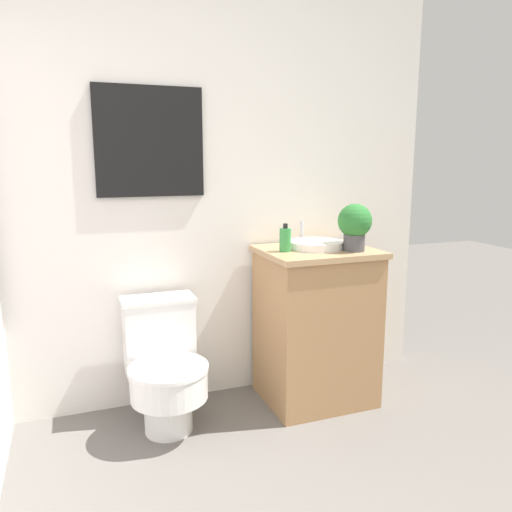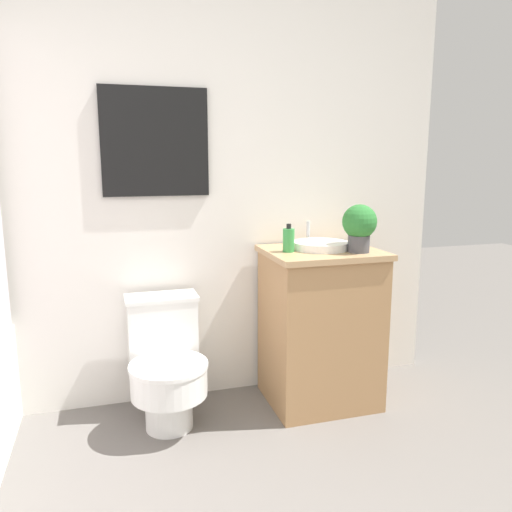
{
  "view_description": "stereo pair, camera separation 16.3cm",
  "coord_description": "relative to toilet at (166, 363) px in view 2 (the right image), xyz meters",
  "views": [
    {
      "loc": [
        -0.26,
        -0.45,
        1.32
      ],
      "look_at": [
        0.55,
        1.71,
        0.87
      ],
      "focal_mm": 35.0,
      "sensor_mm": 36.0,
      "label": 1
    },
    {
      "loc": [
        -0.11,
        -0.5,
        1.32
      ],
      "look_at": [
        0.55,
        1.71,
        0.87
      ],
      "focal_mm": 35.0,
      "sensor_mm": 36.0,
      "label": 2
    }
  ],
  "objects": [
    {
      "name": "wall_back",
      "position": [
        -0.13,
        0.29,
        0.94
      ],
      "size": [
        3.55,
        0.07,
        2.5
      ],
      "color": "white",
      "rests_on": "ground_plane"
    },
    {
      "name": "toilet",
      "position": [
        0.0,
        0.0,
        0.0
      ],
      "size": [
        0.38,
        0.53,
        0.63
      ],
      "color": "white",
      "rests_on": "ground_plane"
    },
    {
      "name": "vanity",
      "position": [
        0.84,
        -0.0,
        0.11
      ],
      "size": [
        0.59,
        0.51,
        0.85
      ],
      "color": "#AD7F51",
      "rests_on": "ground_plane"
    },
    {
      "name": "sink",
      "position": [
        0.84,
        0.02,
        0.56
      ],
      "size": [
        0.3,
        0.34,
        0.13
      ],
      "color": "white",
      "rests_on": "vanity"
    },
    {
      "name": "soap_bottle",
      "position": [
        0.64,
        -0.01,
        0.6
      ],
      "size": [
        0.06,
        0.06,
        0.15
      ],
      "color": "green",
      "rests_on": "vanity"
    },
    {
      "name": "potted_plant",
      "position": [
        0.99,
        -0.12,
        0.68
      ],
      "size": [
        0.18,
        0.18,
        0.25
      ],
      "color": "#4C4C51",
      "rests_on": "vanity"
    }
  ]
}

